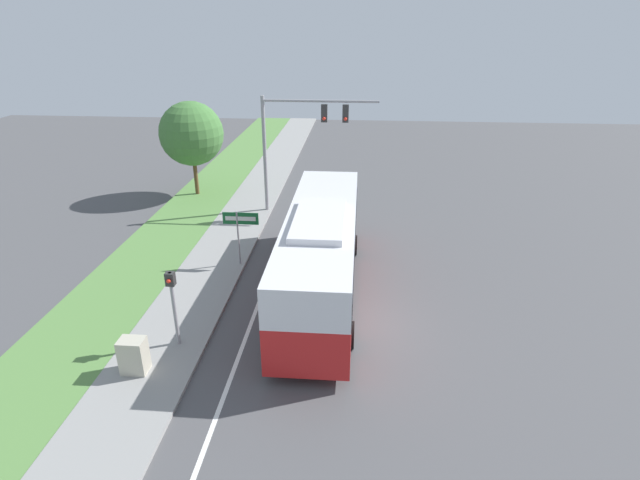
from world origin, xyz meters
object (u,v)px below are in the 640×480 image
at_px(street_sign, 240,226).
at_px(utility_cabinet, 134,356).
at_px(bus, 321,248).
at_px(pedestrian_signal, 173,297).
at_px(signal_gantry, 298,131).

relative_size(street_sign, utility_cabinet, 2.26).
distance_m(bus, pedestrian_signal, 6.00).
xyz_separation_m(pedestrian_signal, utility_cabinet, (-0.82, -1.51, -1.22)).
xyz_separation_m(bus, street_sign, (-3.67, 2.04, -0.06)).
height_order(pedestrian_signal, street_sign, pedestrian_signal).
bearing_deg(signal_gantry, pedestrian_signal, -100.99).
bearing_deg(street_sign, utility_cabinet, -101.94).
relative_size(signal_gantry, pedestrian_signal, 2.32).
bearing_deg(utility_cabinet, pedestrian_signal, 61.31).
bearing_deg(utility_cabinet, signal_gantry, 76.99).
xyz_separation_m(bus, signal_gantry, (-1.93, 8.95, 2.64)).
relative_size(signal_gantry, utility_cabinet, 5.65).
distance_m(signal_gantry, pedestrian_signal, 13.49).
relative_size(bus, utility_cabinet, 10.24).
bearing_deg(street_sign, bus, -29.09).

